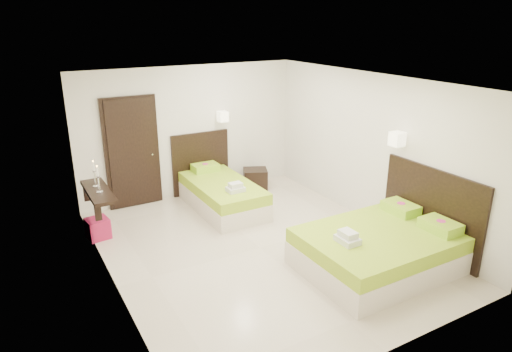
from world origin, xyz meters
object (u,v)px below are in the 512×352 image
bed_single (220,192)px  nightstand (255,179)px  bed_double (382,247)px  ottoman (98,228)px

bed_single → nightstand: bearing=25.9°
bed_single → bed_double: bearing=-71.3°
bed_double → ottoman: bed_double is taller
bed_double → nightstand: size_ratio=4.44×
bed_single → nightstand: size_ratio=4.21×
nightstand → ottoman: bearing=-144.5°
bed_double → ottoman: 4.54m
ottoman → bed_single: bearing=4.4°
nightstand → ottoman: size_ratio=1.42×
nightstand → bed_double: bearing=-65.8°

